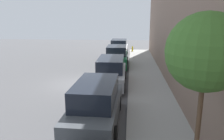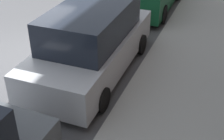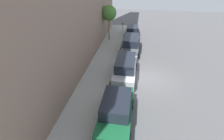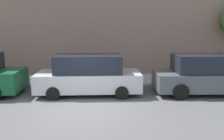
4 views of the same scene
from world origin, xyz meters
name	(u,v)px [view 4 (image 4 of 4)]	position (x,y,z in m)	size (l,w,h in m)	color
ground_plane	(84,111)	(0.00, 0.00, 0.00)	(60.00, 60.00, 0.00)	#515154
sidewalk	(92,80)	(4.83, 0.00, 0.07)	(2.65, 32.00, 0.15)	#9E9E99
parked_minivan_second	(206,75)	(2.17, -5.68, 0.92)	(2.02, 4.94, 1.90)	#4C5156
parked_minivan_third	(89,75)	(2.30, -0.03, 0.92)	(2.02, 4.92, 1.90)	#B7BABF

